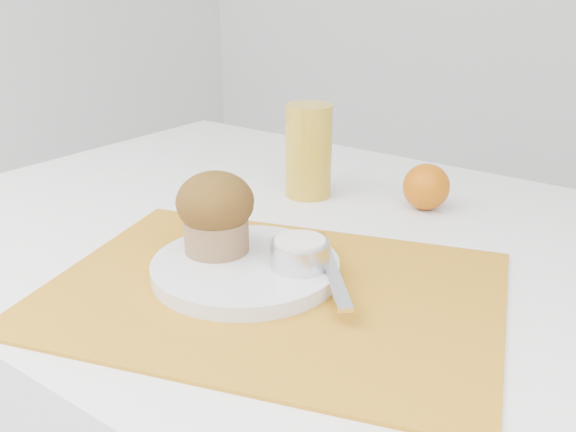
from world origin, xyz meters
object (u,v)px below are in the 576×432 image
Objects in this scene: plate at (246,268)px; muffin at (216,211)px; orange at (426,187)px; juice_glass at (309,151)px.

plate is 2.24× the size of muffin.
orange is 0.34m from muffin.
plate is 0.07m from muffin.
juice_glass is 0.28m from muffin.
juice_glass is (-0.10, 0.27, 0.06)m from plate.
muffin is at bearing -77.65° from juice_glass.
juice_glass is at bearing -162.99° from orange.
muffin is at bearing -109.07° from orange.
juice_glass is (-0.17, -0.05, 0.04)m from orange.
plate is 1.51× the size of juice_glass.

